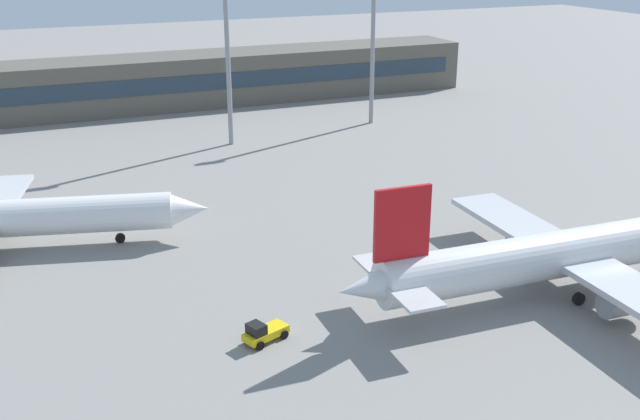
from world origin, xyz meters
TOP-DOWN VIEW (x-y plane):
  - ground_plane at (0.00, 40.00)m, footprint 400.00×400.00m
  - terminal_building at (0.00, 107.63)m, footprint 112.28×12.13m
  - airplane_near at (16.27, 20.36)m, footprint 46.33×32.28m
  - baggage_tug_yellow at (-12.73, 22.44)m, footprint 3.90×2.77m
  - floodlight_tower_west at (26.97, 82.13)m, footprint 3.20×0.80m
  - floodlight_tower_east at (1.96, 78.55)m, footprint 3.20×0.80m

SIDE VIEW (x-z plane):
  - ground_plane at x=0.00m, z-range 0.00..0.00m
  - baggage_tug_yellow at x=-12.73m, z-range -0.08..1.67m
  - airplane_near at x=16.27m, z-range -2.23..9.21m
  - terminal_building at x=0.00m, z-range 0.00..9.00m
  - floodlight_tower_east at x=1.96m, z-range 2.03..28.53m
  - floodlight_tower_west at x=26.97m, z-range 2.07..31.25m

